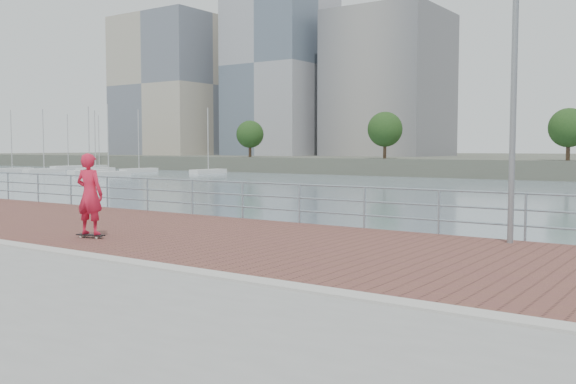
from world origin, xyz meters
The scene contains 8 objects.
brick_lane centered at (0.00, 3.60, 0.01)m, with size 40.00×6.80×0.02m, color brown.
curb centered at (0.00, 0.00, 0.03)m, with size 40.00×0.40×0.06m, color #B7B5AD.
guardrail centered at (0.00, 7.00, 0.69)m, with size 39.06×0.06×1.13m.
street_lamp centered at (2.89, 6.01, 4.76)m, with size 0.49×1.42×6.70m.
skateboard centered at (-5.43, 1.68, 0.08)m, with size 0.74×0.34×0.08m.
skateboarder centered at (-5.43, 1.68, 1.05)m, with size 0.69×0.45×1.90m, color red.
shoreline_trees centered at (-12.16, 77.00, 4.51)m, with size 109.34×5.11×6.81m.
marina centered at (-80.55, 61.37, -1.53)m, with size 36.62×27.51×10.32m.
Camera 1 is at (6.90, -7.92, 2.15)m, focal length 40.00 mm.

